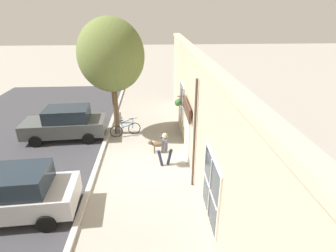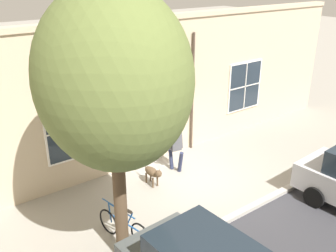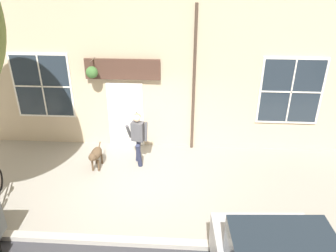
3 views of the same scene
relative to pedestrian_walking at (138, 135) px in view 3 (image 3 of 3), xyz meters
The scene contains 4 objects.
ground_plane 1.45m from the pedestrian_walking, ahead, with size 90.00×90.00×0.00m, color gray.
storefront_facade 2.00m from the pedestrian_walking, behind, with size 0.95×18.00×5.02m.
pedestrian_walking is the anchor object (origin of this frame).
dog_on_leash 1.32m from the pedestrian_walking, 73.84° to the right, with size 1.03×0.29×0.69m.
Camera 3 is at (7.00, 1.22, 5.30)m, focal length 35.00 mm.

